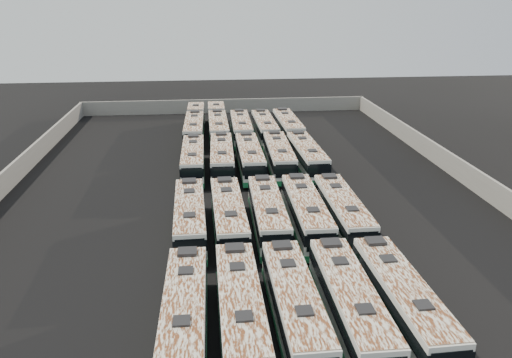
# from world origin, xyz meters

# --- Properties ---
(ground) EXTENTS (140.00, 140.00, 0.00)m
(ground) POSITION_xyz_m (0.00, 0.00, 0.00)
(ground) COLOR black
(ground) RESTS_ON ground
(perimeter_wall) EXTENTS (45.20, 73.20, 2.20)m
(perimeter_wall) POSITION_xyz_m (0.00, 0.00, 1.10)
(perimeter_wall) COLOR slate
(perimeter_wall) RESTS_ON ground
(bus_front_far_left) EXTENTS (2.45, 10.87, 3.05)m
(bus_front_far_left) POSITION_xyz_m (-4.64, -19.82, 1.56)
(bus_front_far_left) COLOR silver
(bus_front_far_left) RESTS_ON ground
(bus_front_left) EXTENTS (2.38, 11.04, 3.11)m
(bus_front_left) POSITION_xyz_m (-1.64, -19.79, 1.59)
(bus_front_left) COLOR silver
(bus_front_left) RESTS_ON ground
(bus_front_center) EXTENTS (2.43, 10.92, 3.07)m
(bus_front_center) POSITION_xyz_m (1.37, -19.63, 1.57)
(bus_front_center) COLOR silver
(bus_front_center) RESTS_ON ground
(bus_front_right) EXTENTS (2.38, 11.12, 3.13)m
(bus_front_right) POSITION_xyz_m (4.44, -19.82, 1.60)
(bus_front_right) COLOR silver
(bus_front_right) RESTS_ON ground
(bus_front_far_right) EXTENTS (2.59, 11.04, 3.09)m
(bus_front_far_right) POSITION_xyz_m (7.45, -19.76, 1.58)
(bus_front_far_right) COLOR silver
(bus_front_far_right) RESTS_ON ground
(bus_midfront_far_left) EXTENTS (2.57, 10.94, 3.06)m
(bus_midfront_far_left) POSITION_xyz_m (-4.64, -7.34, 1.57)
(bus_midfront_far_left) COLOR silver
(bus_midfront_far_left) RESTS_ON ground
(bus_midfront_left) EXTENTS (2.56, 11.07, 3.10)m
(bus_midfront_left) POSITION_xyz_m (-1.66, -7.50, 1.59)
(bus_midfront_left) COLOR silver
(bus_midfront_left) RESTS_ON ground
(bus_midfront_center) EXTENTS (2.47, 10.97, 3.08)m
(bus_midfront_center) POSITION_xyz_m (1.43, -7.27, 1.57)
(bus_midfront_center) COLOR silver
(bus_midfront_center) RESTS_ON ground
(bus_midfront_right) EXTENTS (2.47, 11.16, 3.14)m
(bus_midfront_right) POSITION_xyz_m (4.44, -7.42, 1.60)
(bus_midfront_right) COLOR silver
(bus_midfront_right) RESTS_ON ground
(bus_midfront_far_right) EXTENTS (2.34, 10.94, 3.08)m
(bus_midfront_far_right) POSITION_xyz_m (7.36, -7.47, 1.57)
(bus_midfront_far_right) COLOR silver
(bus_midfront_far_right) RESTS_ON ground
(bus_midback_far_left) EXTENTS (2.33, 10.77, 3.03)m
(bus_midback_far_left) POSITION_xyz_m (-4.63, 7.37, 1.55)
(bus_midback_far_left) COLOR silver
(bus_midback_far_left) RESTS_ON ground
(bus_midback_left) EXTENTS (2.63, 11.18, 3.13)m
(bus_midback_left) POSITION_xyz_m (-1.61, 7.41, 1.60)
(bus_midback_left) COLOR silver
(bus_midback_left) RESTS_ON ground
(bus_midback_center) EXTENTS (2.34, 11.03, 3.10)m
(bus_midback_center) POSITION_xyz_m (1.33, 7.30, 1.59)
(bus_midback_center) COLOR silver
(bus_midback_center) RESTS_ON ground
(bus_midback_right) EXTENTS (2.64, 11.21, 3.14)m
(bus_midback_right) POSITION_xyz_m (4.46, 7.39, 1.61)
(bus_midback_right) COLOR silver
(bus_midback_right) RESTS_ON ground
(bus_midback_far_right) EXTENTS (2.62, 11.11, 3.11)m
(bus_midback_far_right) POSITION_xyz_m (7.43, 7.22, 1.59)
(bus_midback_far_right) COLOR silver
(bus_midback_far_right) RESTS_ON ground
(bus_back_far_left) EXTENTS (2.63, 17.15, 3.10)m
(bus_back_far_left) POSITION_xyz_m (-4.63, 22.52, 1.58)
(bus_back_far_left) COLOR silver
(bus_back_far_left) RESTS_ON ground
(bus_back_left) EXTENTS (2.38, 17.28, 3.13)m
(bus_back_left) POSITION_xyz_m (-1.59, 22.56, 1.60)
(bus_back_left) COLOR silver
(bus_back_left) RESTS_ON ground
(bus_back_center) EXTENTS (2.51, 11.11, 3.12)m
(bus_back_center) POSITION_xyz_m (1.33, 19.59, 1.60)
(bus_back_center) COLOR silver
(bus_back_center) RESTS_ON ground
(bus_back_right) EXTENTS (2.47, 10.99, 3.08)m
(bus_back_right) POSITION_xyz_m (4.39, 19.51, 1.58)
(bus_back_right) COLOR silver
(bus_back_right) RESTS_ON ground
(bus_back_far_right) EXTENTS (2.53, 11.25, 3.16)m
(bus_back_far_right) POSITION_xyz_m (7.42, 19.58, 1.62)
(bus_back_far_right) COLOR silver
(bus_back_far_right) RESTS_ON ground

